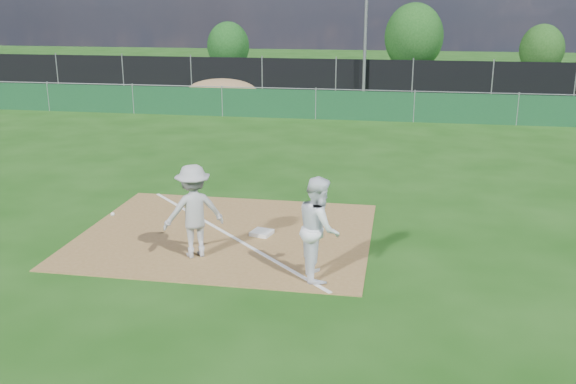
% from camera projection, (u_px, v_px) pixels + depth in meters
% --- Properties ---
extents(ground, '(90.00, 90.00, 0.00)m').
position_uv_depth(ground, '(296.00, 144.00, 21.95)').
color(ground, '#16450E').
rests_on(ground, ground).
extents(infield_dirt, '(6.00, 5.00, 0.02)m').
position_uv_depth(infield_dirt, '(226.00, 234.00, 13.45)').
color(infield_dirt, olive).
rests_on(infield_dirt, ground).
extents(foul_line, '(5.01, 5.01, 0.01)m').
position_uv_depth(foul_line, '(226.00, 233.00, 13.45)').
color(foul_line, white).
rests_on(foul_line, infield_dirt).
extents(green_fence, '(44.00, 0.05, 1.20)m').
position_uv_depth(green_fence, '(316.00, 105.00, 26.50)').
color(green_fence, '#103D1F').
rests_on(green_fence, ground).
extents(dirt_mound, '(3.38, 2.60, 1.17)m').
position_uv_depth(dirt_mound, '(222.00, 91.00, 30.64)').
color(dirt_mound, olive).
rests_on(dirt_mound, ground).
extents(black_fence, '(46.00, 0.04, 1.80)m').
position_uv_depth(black_fence, '(336.00, 76.00, 33.96)').
color(black_fence, black).
rests_on(black_fence, ground).
extents(parking_lot, '(46.00, 9.00, 0.01)m').
position_uv_depth(parking_lot, '(344.00, 82.00, 38.94)').
color(parking_lot, black).
rests_on(parking_lot, ground).
extents(light_pole, '(0.16, 0.16, 8.00)m').
position_uv_depth(light_pole, '(366.00, 16.00, 32.55)').
color(light_pole, slate).
rests_on(light_pole, ground).
extents(first_base, '(0.48, 0.48, 0.08)m').
position_uv_depth(first_base, '(262.00, 233.00, 13.38)').
color(first_base, white).
rests_on(first_base, infield_dirt).
extents(play_at_first, '(2.38, 1.16, 1.79)m').
position_uv_depth(play_at_first, '(194.00, 211.00, 12.05)').
color(play_at_first, '#B8B8BB').
rests_on(play_at_first, infield_dirt).
extents(runner, '(0.90, 1.04, 1.84)m').
position_uv_depth(runner, '(319.00, 228.00, 11.14)').
color(runner, white).
rests_on(runner, ground).
extents(car_left, '(4.19, 2.30, 1.35)m').
position_uv_depth(car_left, '(232.00, 71.00, 38.60)').
color(car_left, '#B2B4BA').
rests_on(car_left, parking_lot).
extents(car_mid, '(4.38, 2.82, 1.36)m').
position_uv_depth(car_mid, '(319.00, 73.00, 37.62)').
color(car_mid, black).
rests_on(car_mid, parking_lot).
extents(car_right, '(4.34, 2.15, 1.21)m').
position_uv_depth(car_right, '(395.00, 74.00, 37.68)').
color(car_right, black).
rests_on(car_right, parking_lot).
extents(tree_left, '(2.87, 2.87, 3.41)m').
position_uv_depth(tree_left, '(228.00, 46.00, 44.03)').
color(tree_left, '#382316').
rests_on(tree_left, ground).
extents(tree_mid, '(3.93, 3.93, 4.66)m').
position_uv_depth(tree_mid, '(414.00, 37.00, 43.29)').
color(tree_mid, '#382316').
rests_on(tree_mid, ground).
extents(tree_right, '(2.81, 2.81, 3.34)m').
position_uv_depth(tree_right, '(542.00, 49.00, 41.51)').
color(tree_right, '#382316').
rests_on(tree_right, ground).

